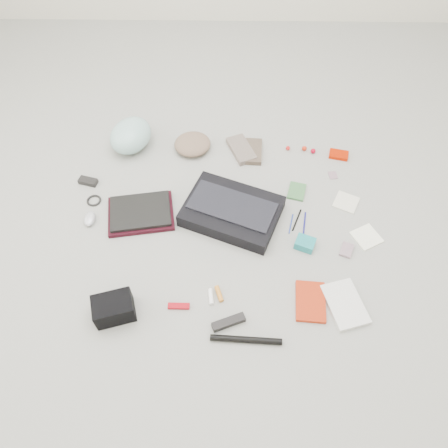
{
  "coord_description": "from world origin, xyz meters",
  "views": [
    {
      "loc": [
        0.02,
        -1.29,
        1.86
      ],
      "look_at": [
        0.0,
        0.0,
        0.05
      ],
      "focal_mm": 35.0,
      "sensor_mm": 36.0,
      "label": 1
    }
  ],
  "objects_px": {
    "laptop": "(140,211)",
    "book_red": "(310,302)",
    "bike_helmet": "(131,135)",
    "camera_bag": "(114,308)",
    "messenger_bag": "(232,211)",
    "accordion_wallet": "(305,244)"
  },
  "relations": [
    {
      "from": "messenger_bag",
      "to": "camera_bag",
      "type": "relative_size",
      "value": 2.73
    },
    {
      "from": "laptop",
      "to": "book_red",
      "type": "height_order",
      "value": "laptop"
    },
    {
      "from": "messenger_bag",
      "to": "book_red",
      "type": "relative_size",
      "value": 2.38
    },
    {
      "from": "messenger_bag",
      "to": "bike_helmet",
      "type": "bearing_deg",
      "value": 160.67
    },
    {
      "from": "laptop",
      "to": "accordion_wallet",
      "type": "height_order",
      "value": "accordion_wallet"
    },
    {
      "from": "messenger_bag",
      "to": "bike_helmet",
      "type": "distance_m",
      "value": 0.79
    },
    {
      "from": "accordion_wallet",
      "to": "bike_helmet",
      "type": "bearing_deg",
      "value": 165.91
    },
    {
      "from": "camera_bag",
      "to": "accordion_wallet",
      "type": "xyz_separation_m",
      "value": [
        0.89,
        0.38,
        -0.03
      ]
    },
    {
      "from": "bike_helmet",
      "to": "camera_bag",
      "type": "relative_size",
      "value": 1.59
    },
    {
      "from": "book_red",
      "to": "bike_helmet",
      "type": "bearing_deg",
      "value": 137.86
    },
    {
      "from": "messenger_bag",
      "to": "bike_helmet",
      "type": "height_order",
      "value": "bike_helmet"
    },
    {
      "from": "laptop",
      "to": "accordion_wallet",
      "type": "xyz_separation_m",
      "value": [
        0.85,
        -0.18,
        -0.01
      ]
    },
    {
      "from": "messenger_bag",
      "to": "book_red",
      "type": "distance_m",
      "value": 0.62
    },
    {
      "from": "bike_helmet",
      "to": "accordion_wallet",
      "type": "relative_size",
      "value": 2.97
    },
    {
      "from": "bike_helmet",
      "to": "laptop",
      "type": "bearing_deg",
      "value": -54.6
    },
    {
      "from": "bike_helmet",
      "to": "book_red",
      "type": "height_order",
      "value": "bike_helmet"
    },
    {
      "from": "laptop",
      "to": "camera_bag",
      "type": "distance_m",
      "value": 0.57
    },
    {
      "from": "messenger_bag",
      "to": "accordion_wallet",
      "type": "height_order",
      "value": "messenger_bag"
    },
    {
      "from": "laptop",
      "to": "accordion_wallet",
      "type": "distance_m",
      "value": 0.87
    },
    {
      "from": "camera_bag",
      "to": "accordion_wallet",
      "type": "relative_size",
      "value": 1.87
    },
    {
      "from": "accordion_wallet",
      "to": "laptop",
      "type": "bearing_deg",
      "value": -170.22
    },
    {
      "from": "bike_helmet",
      "to": "book_red",
      "type": "distance_m",
      "value": 1.4
    }
  ]
}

